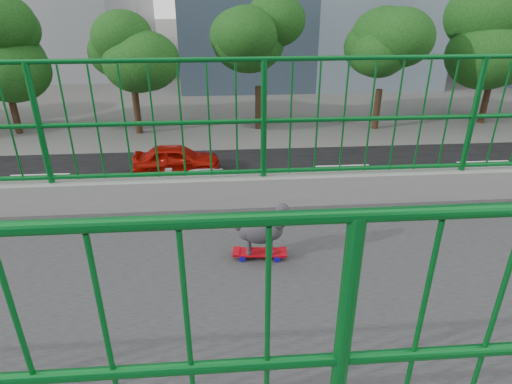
{
  "coord_description": "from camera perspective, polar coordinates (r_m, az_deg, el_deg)",
  "views": [
    {
      "loc": [
        2.44,
        1.63,
        8.99
      ],
      "look_at": [
        -1.5,
        1.94,
        7.08
      ],
      "focal_mm": 30.33,
      "sensor_mm": 36.0,
      "label": 1
    }
  ],
  "objects": [
    {
      "name": "street_trees",
      "position": [
        28.79,
        -5.74,
        17.15
      ],
      "size": [
        5.3,
        60.4,
        7.26
      ],
      "color": "black",
      "rests_on": "ground"
    },
    {
      "name": "poodle",
      "position": [
        3.37,
        0.95,
        -4.88
      ],
      "size": [
        0.22,
        0.47,
        0.39
      ],
      "rotation": [
        0.0,
        0.0,
        -0.1
      ],
      "color": "#2A282D",
      "rests_on": "skateboard"
    },
    {
      "name": "car_3",
      "position": [
        19.87,
        -5.46,
        0.89
      ],
      "size": [
        1.85,
        4.56,
        1.32
      ],
      "primitive_type": "imported",
      "rotation": [
        0.0,
        0.0,
        3.14
      ],
      "color": "silver",
      "rests_on": "ground"
    },
    {
      "name": "skateboard",
      "position": [
        3.49,
        0.51,
        -8.06
      ],
      "size": [
        0.17,
        0.44,
        0.06
      ],
      "rotation": [
        0.0,
        0.0,
        -0.1
      ],
      "color": "red",
      "rests_on": "footbridge"
    },
    {
      "name": "car_4",
      "position": [
        22.91,
        -10.41,
        4.3
      ],
      "size": [
        1.79,
        4.45,
        1.51
      ],
      "primitive_type": "imported",
      "rotation": [
        0.0,
        0.0,
        3.14
      ],
      "color": "#B71007",
      "rests_on": "ground"
    },
    {
      "name": "car_5",
      "position": [
        12.46,
        16.37,
        -16.92
      ],
      "size": [
        1.58,
        4.52,
        1.49
      ],
      "primitive_type": "imported",
      "color": "silver",
      "rests_on": "ground"
    },
    {
      "name": "car_2",
      "position": [
        18.67,
        -28.69,
        -3.68
      ],
      "size": [
        2.65,
        5.74,
        1.59
      ],
      "primitive_type": "imported",
      "rotation": [
        0.0,
        0.0,
        3.14
      ],
      "color": "#98989D",
      "rests_on": "ground"
    },
    {
      "name": "road",
      "position": [
        17.93,
        -9.05,
        -4.61
      ],
      "size": [
        18.0,
        90.0,
        0.02
      ],
      "primitive_type": "cube",
      "color": "black",
      "rests_on": "ground"
    }
  ]
}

